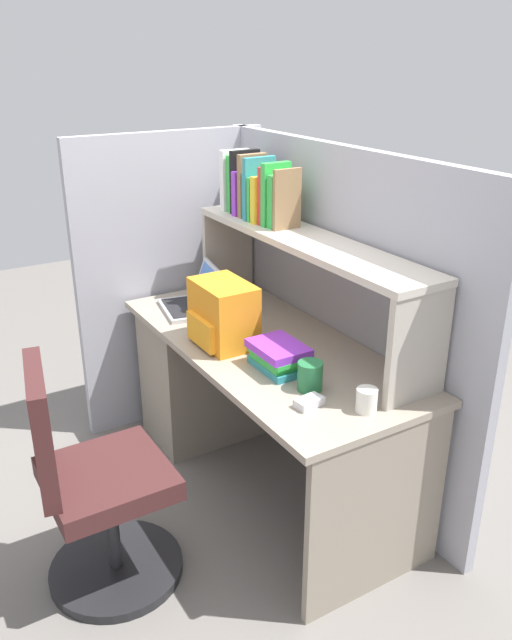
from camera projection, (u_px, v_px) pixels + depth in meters
ground_plane at (265, 480)px, 3.10m from camera, size 8.00×8.00×0.00m
desk at (225, 374)px, 3.25m from camera, size 1.60×0.70×0.73m
cubicle_partition_rear at (335, 316)px, 2.98m from camera, size 1.84×0.05×1.55m
cubicle_partition_left at (174, 280)px, 3.45m from camera, size 0.05×1.06×1.55m
overhead_hutch at (306, 259)px, 2.78m from camera, size 1.44×0.28×0.45m
reference_books_on_shelf at (258, 191)px, 3.00m from camera, size 0.48×0.17×0.30m
laptop at (194, 300)px, 3.17m from camera, size 0.35×0.32×0.22m
backpack at (222, 314)px, 2.77m from camera, size 0.30×0.23×0.28m
computer_mouse at (309, 402)px, 2.32m from camera, size 0.07×0.11×0.03m
paper_cup at (366, 401)px, 2.27m from camera, size 0.08×0.08×0.09m
snack_canister at (310, 376)px, 2.42m from camera, size 0.10×0.10×0.11m
desk_book_stack at (279, 356)px, 2.58m from camera, size 0.24×0.18×0.11m
office_chair at (93, 494)px, 2.39m from camera, size 0.52×0.52×0.93m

